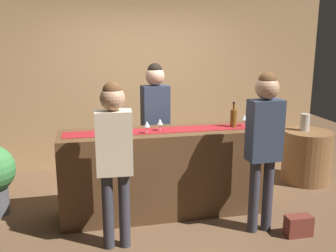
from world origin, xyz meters
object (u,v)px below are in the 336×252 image
wine_bottle_clear (123,121)px  wine_bottle_amber (233,118)px  handbag (298,226)px  customer_browsing (114,149)px  round_side_table (307,156)px  wine_glass_near_customer (147,124)px  wine_glass_mid_counter (244,118)px  wine_glass_far_end (160,122)px  vase_on_side_table (305,122)px  bartender (155,115)px  customer_sipping (264,136)px

wine_bottle_clear → wine_bottle_amber: (1.29, -0.09, 0.00)m
wine_bottle_amber → handbag: bearing=-62.1°
wine_bottle_amber → customer_browsing: size_ratio=0.18×
round_side_table → customer_browsing: bearing=-156.6°
wine_bottle_clear → wine_glass_near_customer: bearing=-35.7°
wine_bottle_amber → wine_glass_near_customer: bearing=-175.1°
wine_bottle_clear → wine_glass_mid_counter: wine_bottle_clear is taller
wine_glass_mid_counter → round_side_table: wine_glass_mid_counter is taller
customer_browsing → handbag: (1.88, -0.19, -0.91)m
wine_glass_near_customer → wine_glass_far_end: bearing=28.6°
wine_bottle_clear → wine_bottle_amber: 1.29m
wine_bottle_clear → wine_glass_far_end: size_ratio=2.10×
wine_bottle_clear → handbag: size_ratio=1.08×
customer_browsing → round_side_table: (2.81, 1.22, -0.65)m
wine_bottle_amber → round_side_table: 1.66m
round_side_table → vase_on_side_table: 0.49m
wine_glass_far_end → wine_glass_near_customer: bearing=-151.4°
bartender → vase_on_side_table: bartender is taller
customer_sipping → handbag: 1.03m
customer_browsing → vase_on_side_table: (2.78, 1.27, -0.16)m
wine_glass_far_end → bartender: bartender is taller
wine_bottle_clear → bartender: (0.47, 0.51, -0.05)m
wine_glass_far_end → vase_on_side_table: (2.21, 0.63, -0.25)m
bartender → round_side_table: bartender is taller
bartender → round_side_table: 2.30m
wine_glass_far_end → handbag: bearing=-32.2°
wine_bottle_amber → vase_on_side_table: wine_bottle_amber is taller
customer_sipping → handbag: customer_sipping is taller
wine_glass_far_end → customer_sipping: (0.96, -0.63, -0.05)m
round_side_table → wine_glass_mid_counter: bearing=-155.5°
wine_glass_mid_counter → wine_glass_far_end: 1.02m
wine_bottle_clear → wine_bottle_amber: same height
wine_bottle_clear → customer_sipping: customer_sipping is taller
bartender → round_side_table: bearing=172.1°
wine_glass_near_customer → wine_glass_far_end: 0.19m
wine_bottle_clear → wine_glass_mid_counter: size_ratio=2.10×
bartender → wine_glass_near_customer: bearing=65.1°
wine_glass_near_customer → customer_sipping: (1.13, -0.55, -0.05)m
wine_glass_far_end → vase_on_side_table: bearing=15.9°
customer_browsing → vase_on_side_table: size_ratio=6.89×
customer_sipping → round_side_table: size_ratio=2.31×
wine_bottle_clear → bartender: size_ratio=0.18×
wine_glass_mid_counter → vase_on_side_table: bearing=27.3°
wine_glass_far_end → customer_browsing: (-0.57, -0.64, -0.09)m
wine_glass_far_end → round_side_table: bearing=14.3°
bartender → handbag: (1.26, -1.43, -0.96)m
customer_browsing → vase_on_side_table: customer_browsing is taller
wine_glass_mid_counter → handbag: wine_glass_mid_counter is taller
wine_bottle_amber → customer_browsing: (-1.44, -0.64, -0.10)m
wine_bottle_clear → customer_sipping: size_ratio=0.18×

